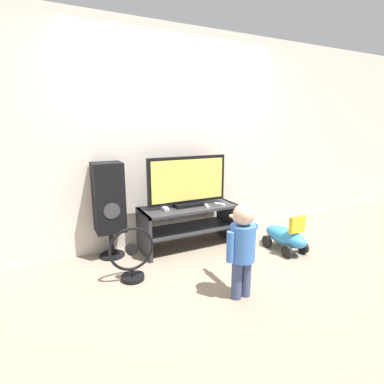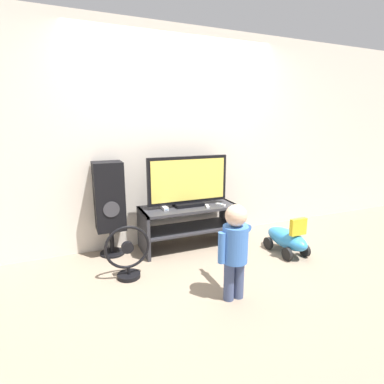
% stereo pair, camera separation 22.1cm
% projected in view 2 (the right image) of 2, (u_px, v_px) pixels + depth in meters
% --- Properties ---
extents(ground_plane, '(16.00, 16.00, 0.00)m').
position_uv_depth(ground_plane, '(197.00, 253.00, 3.50)').
color(ground_plane, gray).
extents(wall_back, '(10.00, 0.06, 2.60)m').
position_uv_depth(wall_back, '(179.00, 138.00, 3.71)').
color(wall_back, silver).
rests_on(wall_back, ground_plane).
extents(tv_stand, '(1.17, 0.49, 0.51)m').
position_uv_depth(tv_stand, '(189.00, 220.00, 3.64)').
color(tv_stand, '#2D2D33').
rests_on(tv_stand, ground_plane).
extents(television, '(0.99, 0.20, 0.60)m').
position_uv_depth(television, '(188.00, 182.00, 3.55)').
color(television, black).
rests_on(television, tv_stand).
extents(game_console, '(0.05, 0.18, 0.04)m').
position_uv_depth(game_console, '(164.00, 208.00, 3.47)').
color(game_console, white).
rests_on(game_console, tv_stand).
extents(remote_primary, '(0.08, 0.13, 0.03)m').
position_uv_depth(remote_primary, '(221.00, 205.00, 3.62)').
color(remote_primary, white).
rests_on(remote_primary, tv_stand).
extents(remote_secondary, '(0.07, 0.13, 0.03)m').
position_uv_depth(remote_secondary, '(207.00, 206.00, 3.55)').
color(remote_secondary, white).
rests_on(remote_secondary, tv_stand).
extents(child, '(0.32, 0.48, 0.84)m').
position_uv_depth(child, '(235.00, 244.00, 2.50)').
color(child, '#3F4C72').
rests_on(child, ground_plane).
extents(speaker_tower, '(0.32, 0.29, 1.08)m').
position_uv_depth(speaker_tower, '(109.00, 198.00, 3.34)').
color(speaker_tower, black).
rests_on(speaker_tower, ground_plane).
extents(floor_fan, '(0.44, 0.23, 0.54)m').
position_uv_depth(floor_fan, '(128.00, 255.00, 2.90)').
color(floor_fan, black).
rests_on(floor_fan, ground_plane).
extents(ride_on_toy, '(0.29, 0.61, 0.47)m').
position_uv_depth(ride_on_toy, '(287.00, 239.00, 3.47)').
color(ride_on_toy, '#338CD1').
rests_on(ride_on_toy, ground_plane).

